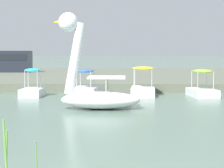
# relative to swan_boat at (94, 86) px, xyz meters

# --- Properties ---
(shore_bank_far) EXTENTS (147.51, 25.28, 0.50)m
(shore_bank_far) POSITION_rel_swan_boat_xyz_m (1.07, 19.62, -0.67)
(shore_bank_far) COLOR #5B6051
(shore_bank_far) RESTS_ON ground_plane
(swan_boat) EXTENTS (3.48, 1.63, 3.85)m
(swan_boat) POSITION_rel_swan_boat_xyz_m (0.00, 0.00, 0.00)
(swan_boat) COLOR white
(swan_boat) RESTS_ON ground_plane
(pedal_boat_lime) EXTENTS (1.43, 2.38, 1.41)m
(pedal_boat_lime) POSITION_rel_swan_boat_xyz_m (5.23, 5.15, -0.48)
(pedal_boat_lime) COLOR white
(pedal_boat_lime) RESTS_ON ground_plane
(pedal_boat_yellow) EXTENTS (1.34, 2.41, 1.54)m
(pedal_boat_yellow) POSITION_rel_swan_boat_xyz_m (2.18, 5.31, -0.44)
(pedal_boat_yellow) COLOR white
(pedal_boat_yellow) RESTS_ON ground_plane
(pedal_boat_blue) EXTENTS (1.35, 2.38, 1.41)m
(pedal_boat_blue) POSITION_rel_swan_boat_xyz_m (-0.82, 5.19, -0.50)
(pedal_boat_blue) COLOR white
(pedal_boat_blue) RESTS_ON ground_plane
(pedal_boat_cyan) EXTENTS (1.09, 1.97, 1.46)m
(pedal_boat_cyan) POSITION_rel_swan_boat_xyz_m (-3.54, 4.94, -0.54)
(pedal_boat_cyan) COLOR white
(pedal_boat_cyan) RESTS_ON ground_plane
(parked_van) EXTENTS (4.29, 1.94, 1.94)m
(parked_van) POSITION_rel_swan_boat_xyz_m (-9.46, 21.94, 0.63)
(parked_van) COLOR #1E232D
(parked_van) RESTS_ON shore_bank_far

